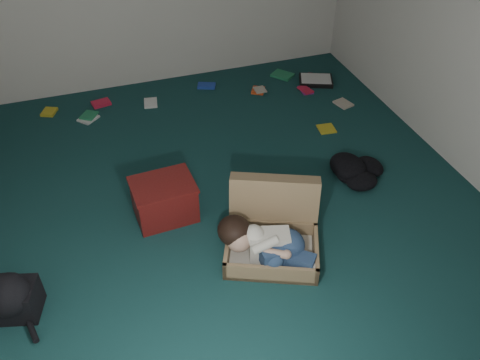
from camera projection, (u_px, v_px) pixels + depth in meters
floor at (234, 202)px, 4.18m from camera, size 4.50×4.50×0.00m
wall_front at (440, 338)px, 1.71m from camera, size 4.50×0.00×4.50m
suitcase at (273, 231)px, 3.72m from camera, size 0.86×0.86×0.49m
person at (266, 243)px, 3.57m from camera, size 0.63×0.54×0.30m
maroon_bin at (164, 200)px, 3.95m from camera, size 0.50×0.40×0.33m
backpack at (11, 299)px, 3.26m from camera, size 0.51×0.45×0.26m
clothing_pile at (366, 173)px, 4.35m from camera, size 0.51×0.45×0.14m
paper_tray at (316, 80)px, 5.72m from camera, size 0.44×0.39×0.05m
book_scatter at (222, 98)px, 5.44m from camera, size 3.13×1.42×0.02m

